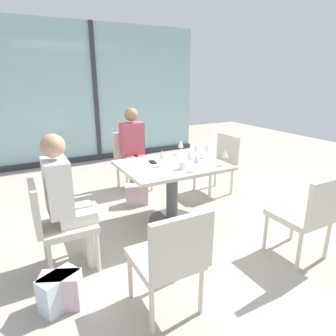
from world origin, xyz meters
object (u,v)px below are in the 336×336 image
person_near_window (134,146)px  chair_side_end (56,220)px  chair_far_right (219,160)px  chair_front_left (171,256)px  wine_glass_5 (207,147)px  person_side_end (66,196)px  wine_glass_3 (196,148)px  chair_front_right (309,212)px  coffee_cup (182,165)px  wine_glass_4 (225,154)px  wine_glass_1 (181,144)px  handbag_1 (137,194)px  handbag_2 (60,291)px  handbag_0 (61,290)px  wine_glass_6 (196,159)px  wine_glass_2 (162,155)px  dining_table_main (172,179)px  wine_glass_0 (190,155)px  chair_near_window (132,157)px  cell_phone_on_table (153,162)px

person_near_window → chair_side_end: bearing=-131.6°
person_near_window → chair_far_right: bearing=-31.7°
chair_front_left → wine_glass_5: 1.86m
person_side_end → wine_glass_3: (1.62, 0.40, 0.16)m
chair_side_end → wine_glass_3: (1.73, 0.40, 0.37)m
chair_front_right → coffee_cup: size_ratio=9.67×
wine_glass_4 → wine_glass_1: bearing=106.2°
wine_glass_1 → coffee_cup: size_ratio=2.06×
chair_front_right → handbag_1: size_ratio=2.90×
wine_glass_5 → handbag_2: wine_glass_5 is taller
chair_side_end → handbag_0: size_ratio=2.90×
wine_glass_4 → coffee_cup: wine_glass_4 is taller
wine_glass_4 → wine_glass_6: (-0.42, -0.03, 0.00)m
chair_front_left → wine_glass_2: (0.59, 1.28, 0.37)m
dining_table_main → chair_front_right: chair_front_right is taller
chair_front_right → wine_glass_1: wine_glass_1 is taller
dining_table_main → handbag_0: bearing=-149.8°
chair_far_right → handbag_1: bearing=173.5°
wine_glass_2 → handbag_1: (-0.05, 0.68, -0.72)m
chair_front_right → handbag_2: (-2.17, 0.47, -0.36)m
wine_glass_0 → handbag_0: bearing=-157.0°
wine_glass_4 → coffee_cup: (-0.51, 0.09, -0.09)m
dining_table_main → coffee_cup: coffee_cup is taller
chair_near_window → wine_glass_5: bearing=-68.1°
wine_glass_4 → handbag_2: (-1.95, -0.51, -0.72)m
chair_front_right → chair_far_right: (0.36, 1.82, 0.00)m
chair_far_right → wine_glass_2: size_ratio=4.70×
wine_glass_3 → chair_front_left: bearing=-129.1°
wine_glass_0 → wine_glass_4: same height
wine_glass_5 → cell_phone_on_table: size_ratio=1.28×
chair_front_right → chair_far_right: size_ratio=1.00×
wine_glass_5 → chair_front_left: bearing=-133.0°
coffee_cup → chair_front_left: bearing=-124.4°
handbag_1 → handbag_2: (-1.25, -1.49, 0.00)m
chair_far_right → wine_glass_4: wine_glass_4 is taller
chair_front_right → person_near_window: size_ratio=0.69×
chair_far_right → person_side_end: bearing=-159.9°
handbag_1 → cell_phone_on_table: bearing=-70.1°
dining_table_main → handbag_1: 0.80m
wine_glass_6 → chair_far_right: bearing=41.1°
person_side_end → coffee_cup: bearing=5.0°
handbag_0 → handbag_1: size_ratio=1.00×
dining_table_main → person_side_end: 1.31m
person_near_window → handbag_0: bearing=-125.3°
wine_glass_1 → wine_glass_4: 0.69m
wine_glass_0 → chair_far_right: bearing=35.3°
chair_near_window → handbag_1: bearing=-106.5°
chair_front_left → chair_far_right: bearing=44.8°
dining_table_main → chair_far_right: 1.21m
chair_front_left → chair_front_right: bearing=0.0°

